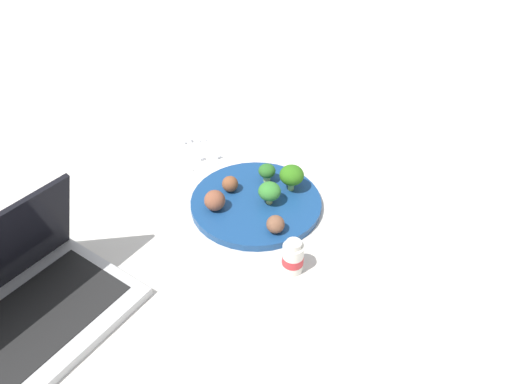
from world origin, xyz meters
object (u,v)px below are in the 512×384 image
object	(u,v)px
broccoli_floret_center	(269,192)
laptop	(17,309)
fork	(192,146)
napkin	(200,147)
meatball_back_left	(275,224)
broccoli_floret_mid_right	(292,176)
yogurt_bottle	(293,257)
meatball_near_rim	(230,184)
knife	(205,143)
meatball_front_left	(215,200)
plate	(256,202)
broccoli_floret_far_rim	(267,171)

from	to	relation	value
broccoli_floret_center	laptop	size ratio (longest dim) A/B	0.13
fork	laptop	world-z (taller)	laptop
napkin	meatball_back_left	bearing A→B (deg)	-175.26
fork	napkin	bearing A→B (deg)	-109.54
broccoli_floret_mid_right	yogurt_bottle	world-z (taller)	broccoli_floret_mid_right
meatball_near_rim	knife	world-z (taller)	meatball_near_rim
yogurt_bottle	laptop	size ratio (longest dim) A/B	0.18
meatball_back_left	knife	xyz separation A→B (m)	(0.38, 0.01, -0.03)
broccoli_floret_mid_right	meatball_front_left	size ratio (longest dim) A/B	1.37
plate	meatball_front_left	world-z (taller)	meatball_front_left
knife	laptop	distance (m)	0.59
meatball_front_left	laptop	xyz separation A→B (m)	(-0.12, 0.38, 0.00)
broccoli_floret_mid_right	fork	size ratio (longest dim) A/B	0.49
broccoli_floret_center	fork	xyz separation A→B (m)	(0.29, 0.08, -0.04)
fork	yogurt_bottle	distance (m)	0.47
broccoli_floret_mid_right	laptop	xyz separation A→B (m)	(-0.12, 0.55, -0.02)
meatball_front_left	fork	world-z (taller)	meatball_front_left
broccoli_floret_mid_right	napkin	xyz separation A→B (m)	(0.27, 0.12, -0.05)
napkin	fork	bearing A→B (deg)	70.46
broccoli_floret_mid_right	napkin	distance (m)	0.30
broccoli_floret_far_rim	meatball_back_left	size ratio (longest dim) A/B	1.18
meatball_front_left	fork	bearing A→B (deg)	-7.36
meatball_back_left	laptop	xyz separation A→B (m)	(-0.01, 0.46, 0.00)
knife	yogurt_bottle	world-z (taller)	yogurt_bottle
broccoli_floret_far_rim	yogurt_bottle	world-z (taller)	yogurt_bottle
broccoli_floret_far_rim	meatball_back_left	xyz separation A→B (m)	(-0.16, 0.06, -0.01)
broccoli_floret_far_rim	broccoli_floret_mid_right	bearing A→B (deg)	-145.85
meatball_back_left	broccoli_floret_mid_right	bearing A→B (deg)	-40.87
knife	broccoli_floret_far_rim	bearing A→B (deg)	-162.71
broccoli_floret_mid_right	yogurt_bottle	bearing A→B (deg)	152.69
broccoli_floret_far_rim	napkin	xyz separation A→B (m)	(0.22, 0.09, -0.04)
knife	yogurt_bottle	distance (m)	0.47
meatball_back_left	knife	distance (m)	0.38
broccoli_floret_center	broccoli_floret_mid_right	world-z (taller)	broccoli_floret_mid_right
fork	knife	xyz separation A→B (m)	(0.00, -0.04, -0.00)
broccoli_floret_center	meatball_front_left	xyz separation A→B (m)	(0.03, 0.11, -0.01)
plate	meatball_back_left	size ratio (longest dim) A/B	7.73
broccoli_floret_center	broccoli_floret_far_rim	xyz separation A→B (m)	(0.07, -0.03, -0.00)
napkin	fork	xyz separation A→B (m)	(0.01, 0.02, 0.00)
broccoli_floret_center	meatball_back_left	world-z (taller)	broccoli_floret_center
meatball_front_left	broccoli_floret_center	bearing A→B (deg)	-104.73
plate	broccoli_floret_mid_right	xyz separation A→B (m)	(-0.00, -0.08, 0.05)
napkin	laptop	world-z (taller)	laptop
napkin	knife	distance (m)	0.02
napkin	meatball_near_rim	bearing A→B (deg)	179.62
napkin	yogurt_bottle	world-z (taller)	yogurt_bottle
broccoli_floret_far_rim	meatball_front_left	xyz separation A→B (m)	(-0.04, 0.14, -0.00)
meatball_back_left	meatball_near_rim	world-z (taller)	same
meatball_back_left	fork	size ratio (longest dim) A/B	0.30
broccoli_floret_mid_right	napkin	world-z (taller)	broccoli_floret_mid_right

